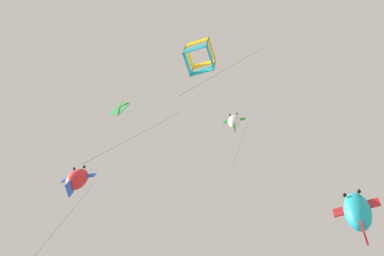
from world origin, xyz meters
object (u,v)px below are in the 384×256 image
object	(u,v)px
kite_box_low_drifter	(200,56)
kite_fish_highest	(77,179)
kite_fish_near_right	(358,212)
kite_diamond_upper_right	(120,109)
kite_fish_near_left	(234,122)

from	to	relation	value
kite_box_low_drifter	kite_fish_highest	size ratio (longest dim) A/B	1.51
kite_box_low_drifter	kite_fish_near_right	world-z (taller)	kite_box_low_drifter
kite_box_low_drifter	kite_diamond_upper_right	size ratio (longest dim) A/B	1.12
kite_fish_near_left	kite_fish_highest	size ratio (longest dim) A/B	1.01
kite_diamond_upper_right	kite_fish_highest	size ratio (longest dim) A/B	1.34
kite_diamond_upper_right	kite_fish_highest	bearing A→B (deg)	24.94
kite_fish_near_right	kite_diamond_upper_right	bearing A→B (deg)	6.63
kite_box_low_drifter	kite_diamond_upper_right	bearing A→B (deg)	-4.71
kite_fish_near_left	kite_fish_highest	bearing A→B (deg)	41.72
kite_box_low_drifter	kite_fish_near_right	bearing A→B (deg)	-170.64
kite_fish_near_right	kite_fish_highest	bearing A→B (deg)	8.58
kite_fish_near_left	kite_box_low_drifter	size ratio (longest dim) A/B	0.67
kite_fish_near_left	kite_diamond_upper_right	bearing A→B (deg)	46.79
kite_diamond_upper_right	kite_fish_near_left	bearing A→B (deg)	-121.11
kite_fish_highest	kite_fish_near_right	bearing A→B (deg)	179.91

